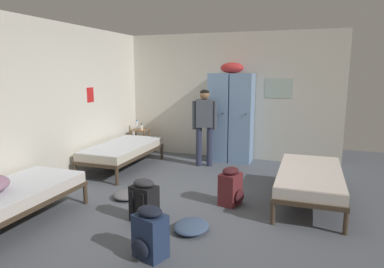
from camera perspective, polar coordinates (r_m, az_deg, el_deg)
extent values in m
plane|color=#565B66|center=(5.22, -0.99, -10.83)|extent=(8.62, 8.62, 0.00)
cube|color=silver|center=(7.50, 6.22, 6.25)|extent=(4.70, 0.06, 2.70)
cube|color=silver|center=(6.09, -22.04, 4.57)|extent=(0.06, 5.39, 2.70)
cube|color=#B7CCBC|center=(7.29, 14.35, 7.45)|extent=(0.55, 0.01, 0.40)
cube|color=red|center=(6.80, -16.65, 6.29)|extent=(0.01, 0.20, 0.28)
cube|color=#7A9ECC|center=(7.27, 4.77, 2.78)|extent=(0.44, 0.52, 1.85)
cylinder|color=black|center=(6.96, 5.19, 3.46)|extent=(0.02, 0.03, 0.02)
cube|color=#7A9ECC|center=(7.17, 8.34, 2.60)|extent=(0.44, 0.52, 1.85)
cylinder|color=black|center=(6.86, 8.92, 3.28)|extent=(0.02, 0.03, 0.02)
ellipsoid|color=red|center=(7.15, 6.72, 10.93)|extent=(0.48, 0.36, 0.22)
cylinder|color=brown|center=(7.93, -10.26, -1.46)|extent=(0.03, 0.03, 0.55)
cylinder|color=brown|center=(7.77, -8.01, -1.65)|extent=(0.03, 0.03, 0.55)
cylinder|color=brown|center=(8.17, -9.34, -1.10)|extent=(0.03, 0.03, 0.55)
cylinder|color=brown|center=(8.01, -7.13, -1.27)|extent=(0.03, 0.03, 0.55)
cube|color=brown|center=(7.98, -8.67, -1.95)|extent=(0.38, 0.30, 0.02)
cube|color=brown|center=(7.91, -8.75, 0.65)|extent=(0.38, 0.30, 0.02)
cylinder|color=#473828|center=(6.23, 22.92, -6.75)|extent=(0.06, 0.06, 0.28)
cylinder|color=#473828|center=(6.22, 15.15, -6.29)|extent=(0.06, 0.06, 0.28)
cylinder|color=#473828|center=(4.50, 24.33, -13.48)|extent=(0.06, 0.06, 0.28)
cylinder|color=#473828|center=(4.49, 13.35, -12.85)|extent=(0.06, 0.06, 0.28)
cube|color=#473828|center=(5.28, 19.07, -7.60)|extent=(0.90, 1.90, 0.06)
cube|color=silver|center=(5.25, 19.13, -6.56)|extent=(0.87, 1.84, 0.14)
cube|color=silver|center=(5.23, 19.18, -5.77)|extent=(0.86, 1.82, 0.01)
cylinder|color=#473828|center=(5.76, -24.21, -8.22)|extent=(0.06, 0.06, 0.28)
cylinder|color=#473828|center=(5.24, -17.41, -9.61)|extent=(0.06, 0.06, 0.28)
cube|color=#473828|center=(4.82, -28.24, -10.05)|extent=(0.90, 1.90, 0.06)
cube|color=silver|center=(4.79, -28.35, -8.92)|extent=(0.87, 1.84, 0.14)
cube|color=silver|center=(4.76, -28.42, -8.07)|extent=(0.86, 1.82, 0.01)
cylinder|color=#473828|center=(6.38, -18.94, -6.09)|extent=(0.06, 0.06, 0.28)
cylinder|color=#473828|center=(5.91, -12.46, -7.07)|extent=(0.06, 0.06, 0.28)
cylinder|color=#473828|center=(7.85, -10.68, -2.62)|extent=(0.06, 0.06, 0.28)
cylinder|color=#473828|center=(7.47, -5.07, -3.14)|extent=(0.06, 0.06, 0.28)
cube|color=#473828|center=(6.83, -11.49, -3.15)|extent=(0.90, 1.90, 0.06)
cube|color=beige|center=(6.81, -11.52, -2.34)|extent=(0.87, 1.84, 0.14)
cube|color=silver|center=(6.79, -11.55, -1.72)|extent=(0.86, 1.82, 0.01)
cylinder|color=#2D334C|center=(6.87, 2.96, -2.11)|extent=(0.12, 0.12, 0.80)
cylinder|color=#2D334C|center=(6.87, 1.16, -2.09)|extent=(0.12, 0.12, 0.80)
cube|color=#474C56|center=(6.75, 2.10, 3.48)|extent=(0.37, 0.28, 0.55)
cylinder|color=#474C56|center=(6.76, 3.83, 3.14)|extent=(0.08, 0.08, 0.57)
cylinder|color=#474C56|center=(6.76, 0.36, 3.17)|extent=(0.08, 0.08, 0.57)
sphere|color=#936B4C|center=(6.72, 2.12, 6.58)|extent=(0.20, 0.20, 0.20)
ellipsoid|color=black|center=(6.71, 2.12, 7.00)|extent=(0.19, 0.19, 0.11)
cylinder|color=white|center=(7.95, -9.21, 1.46)|extent=(0.07, 0.07, 0.19)
cylinder|color=#2666B2|center=(7.94, -9.24, 2.26)|extent=(0.04, 0.04, 0.03)
cylinder|color=white|center=(7.84, -8.45, 1.10)|extent=(0.06, 0.06, 0.13)
cylinder|color=black|center=(7.82, -8.46, 1.66)|extent=(0.03, 0.03, 0.03)
cube|color=black|center=(4.50, -8.00, -11.39)|extent=(0.37, 0.31, 0.46)
ellipsoid|color=#2D2D33|center=(4.63, -6.72, -11.79)|extent=(0.25, 0.14, 0.20)
ellipsoid|color=#2D2D33|center=(4.40, -8.10, -8.13)|extent=(0.33, 0.28, 0.10)
cube|color=black|center=(4.34, -8.33, -11.90)|extent=(0.05, 0.04, 0.32)
cube|color=black|center=(4.45, -10.05, -11.36)|extent=(0.05, 0.04, 0.32)
cube|color=maroon|center=(4.99, 6.43, -9.12)|extent=(0.31, 0.37, 0.46)
ellipsoid|color=#42191E|center=(4.95, 7.98, -10.32)|extent=(0.14, 0.25, 0.20)
ellipsoid|color=#42191E|center=(4.90, 6.50, -6.15)|extent=(0.28, 0.33, 0.10)
cube|color=black|center=(4.96, 4.56, -8.89)|extent=(0.04, 0.05, 0.32)
cube|color=black|center=(5.11, 5.53, -8.33)|extent=(0.04, 0.05, 0.32)
cube|color=navy|center=(3.68, -6.97, -16.58)|extent=(0.38, 0.33, 0.46)
ellipsoid|color=black|center=(3.63, -8.74, -18.53)|extent=(0.25, 0.16, 0.20)
ellipsoid|color=black|center=(3.56, -7.07, -12.71)|extent=(0.34, 0.30, 0.10)
cube|color=black|center=(3.81, -6.42, -15.19)|extent=(0.06, 0.04, 0.32)
cube|color=black|center=(3.70, -4.43, -15.99)|extent=(0.06, 0.04, 0.32)
ellipsoid|color=#42567A|center=(4.25, -0.12, -15.21)|extent=(0.42, 0.49, 0.11)
ellipsoid|color=slate|center=(5.34, -10.65, -9.90)|extent=(0.43, 0.47, 0.11)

